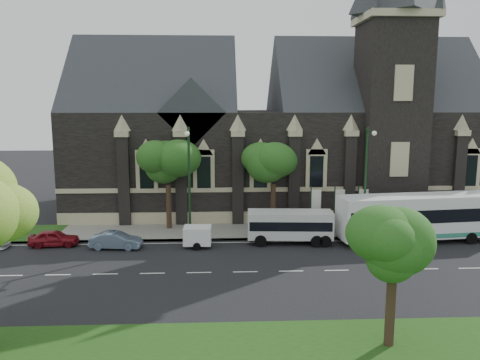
{
  "coord_description": "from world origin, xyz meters",
  "views": [
    {
      "loc": [
        -1.64,
        -28.88,
        10.87
      ],
      "look_at": [
        -0.07,
        6.0,
        5.06
      ],
      "focal_mm": 34.95,
      "sensor_mm": 36.0,
      "label": 1
    }
  ],
  "objects": [
    {
      "name": "banner_flag_right",
      "position": [
        10.29,
        9.0,
        2.38
      ],
      "size": [
        0.9,
        0.1,
        4.0
      ],
      "color": "#163219",
      "rests_on": "ground"
    },
    {
      "name": "tree_park_east",
      "position": [
        6.18,
        -9.32,
        4.62
      ],
      "size": [
        3.4,
        3.4,
        6.28
      ],
      "color": "black",
      "rests_on": "ground"
    },
    {
      "name": "tree_walk_right",
      "position": [
        3.21,
        10.71,
        5.82
      ],
      "size": [
        4.08,
        4.08,
        7.8
      ],
      "color": "black",
      "rests_on": "ground"
    },
    {
      "name": "street_lamp_mid",
      "position": [
        -4.0,
        7.09,
        5.11
      ],
      "size": [
        0.36,
        1.88,
        9.0
      ],
      "color": "#163219",
      "rests_on": "ground"
    },
    {
      "name": "banner_flag_left",
      "position": [
        6.29,
        9.0,
        2.38
      ],
      "size": [
        0.9,
        0.1,
        4.0
      ],
      "color": "#163219",
      "rests_on": "ground"
    },
    {
      "name": "museum",
      "position": [
        5.12,
        18.78,
        8.17
      ],
      "size": [
        40.0,
        17.7,
        29.9
      ],
      "color": "black",
      "rests_on": "ground"
    },
    {
      "name": "tree_walk_left",
      "position": [
        -5.8,
        10.7,
        5.73
      ],
      "size": [
        3.91,
        3.91,
        7.64
      ],
      "color": "black",
      "rests_on": "ground"
    },
    {
      "name": "tour_coach",
      "position": [
        13.98,
        6.19,
        2.02
      ],
      "size": [
        12.93,
        4.09,
        3.71
      ],
      "rotation": [
        0.0,
        0.0,
        0.11
      ],
      "color": "white",
      "rests_on": "ground"
    },
    {
      "name": "car_far_red",
      "position": [
        -14.31,
        6.2,
        0.63
      ],
      "size": [
        3.76,
        1.7,
        1.25
      ],
      "primitive_type": "imported",
      "rotation": [
        0.0,
        0.0,
        1.63
      ],
      "color": "maroon",
      "rests_on": "ground"
    },
    {
      "name": "sedan",
      "position": [
        -9.46,
        5.36,
        0.63
      ],
      "size": [
        3.96,
        1.68,
        1.27
      ],
      "primitive_type": "imported",
      "rotation": [
        0.0,
        0.0,
        1.48
      ],
      "color": "slate",
      "rests_on": "ground"
    },
    {
      "name": "box_trailer",
      "position": [
        -3.32,
        5.44,
        0.91
      ],
      "size": [
        3.02,
        1.78,
        1.6
      ],
      "rotation": [
        0.0,
        0.0,
        -0.04
      ],
      "color": "white",
      "rests_on": "ground"
    },
    {
      "name": "sidewalk",
      "position": [
        0.0,
        9.5,
        0.07
      ],
      "size": [
        80.0,
        5.0,
        0.15
      ],
      "primitive_type": "cube",
      "color": "gray",
      "rests_on": "ground"
    },
    {
      "name": "shuttle_bus",
      "position": [
        3.86,
        6.2,
        1.47
      ],
      "size": [
        6.68,
        2.71,
        2.53
      ],
      "rotation": [
        0.0,
        0.0,
        -0.06
      ],
      "color": "silver",
      "rests_on": "ground"
    },
    {
      "name": "banner_flag_center",
      "position": [
        8.29,
        9.0,
        2.38
      ],
      "size": [
        0.9,
        0.1,
        4.0
      ],
      "color": "#163219",
      "rests_on": "ground"
    },
    {
      "name": "ground",
      "position": [
        0.0,
        0.0,
        0.0
      ],
      "size": [
        160.0,
        160.0,
        0.0
      ],
      "primitive_type": "plane",
      "color": "black",
      "rests_on": "ground"
    },
    {
      "name": "street_lamp_near",
      "position": [
        10.0,
        7.09,
        5.11
      ],
      "size": [
        0.36,
        1.88,
        9.0
      ],
      "color": "#163219",
      "rests_on": "ground"
    }
  ]
}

